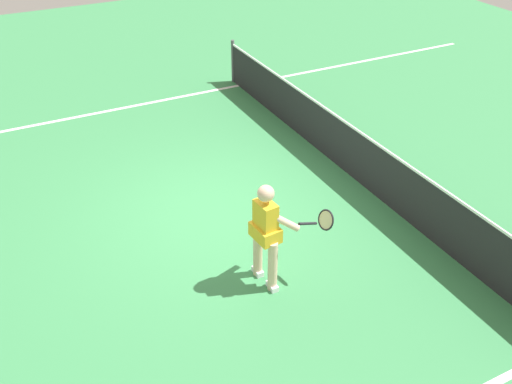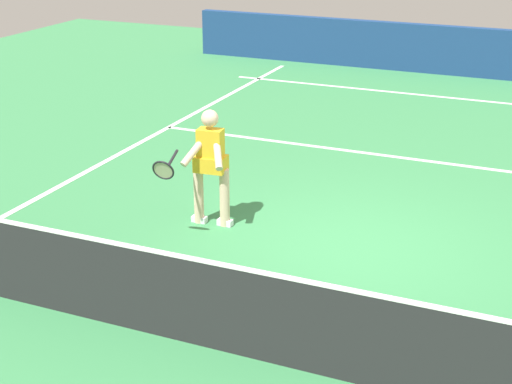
{
  "view_description": "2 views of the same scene",
  "coord_description": "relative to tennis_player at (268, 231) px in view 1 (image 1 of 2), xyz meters",
  "views": [
    {
      "loc": [
        7.06,
        -2.85,
        5.3
      ],
      "look_at": [
        0.85,
        0.31,
        0.75
      ],
      "focal_mm": 39.78,
      "sensor_mm": 36.0,
      "label": 1
    },
    {
      "loc": [
        -2.38,
        8.33,
        4.15
      ],
      "look_at": [
        0.99,
        0.5,
        0.79
      ],
      "focal_mm": 54.63,
      "sensor_mm": 36.0,
      "label": 2
    }
  ],
  "objects": [
    {
      "name": "ground_plane",
      "position": [
        -1.88,
        0.04,
        -0.85
      ],
      "size": [
        27.1,
        27.1,
        0.0
      ],
      "primitive_type": "plane",
      "color": "#38844C"
    },
    {
      "name": "sideline_left_marking",
      "position": [
        -6.44,
        0.04,
        -0.84
      ],
      "size": [
        0.1,
        18.84,
        0.01
      ],
      "primitive_type": "cube",
      "color": "white",
      "rests_on": "ground"
    },
    {
      "name": "court_net",
      "position": [
        -1.88,
        2.64,
        -0.37
      ],
      "size": [
        9.8,
        0.08,
        1.02
      ],
      "color": "#4C4C51",
      "rests_on": "ground"
    },
    {
      "name": "tennis_player",
      "position": [
        0.0,
        0.0,
        0.0
      ],
      "size": [
        0.74,
        0.98,
        1.55
      ],
      "color": "beige",
      "rests_on": "ground"
    }
  ]
}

